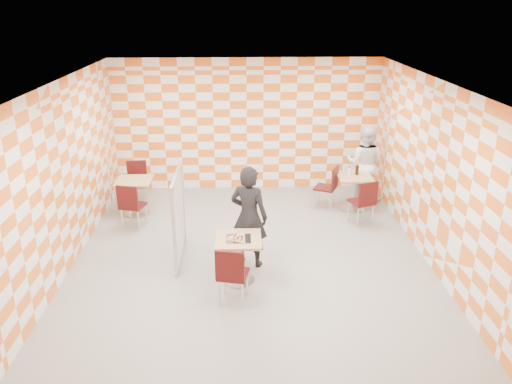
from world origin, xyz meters
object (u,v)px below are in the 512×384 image
at_px(chair_main_front, 232,272).
at_px(chair_second_front, 364,199).
at_px(empty_table, 135,191).
at_px(man_dark, 249,217).
at_px(man_white, 365,163).
at_px(second_table, 354,187).
at_px(partition, 179,216).
at_px(chair_empty_near, 131,203).
at_px(chair_second_side, 330,184).
at_px(soda_bottle, 357,170).
at_px(main_table, 239,252).
at_px(sport_bottle, 349,171).
at_px(chair_empty_far, 137,179).

relative_size(chair_main_front, chair_second_front, 1.00).
xyz_separation_m(empty_table, chair_main_front, (2.02, -3.38, 0.04)).
height_order(man_dark, man_white, man_dark).
bearing_deg(chair_second_front, man_dark, -146.96).
bearing_deg(man_dark, second_table, -112.39).
bearing_deg(partition, chair_empty_near, 131.33).
bearing_deg(man_dark, chair_second_side, -104.34).
bearing_deg(soda_bottle, chair_empty_near, -168.69).
relative_size(main_table, partition, 0.48).
bearing_deg(soda_bottle, chair_second_front, -91.85).
bearing_deg(chair_empty_near, chair_second_side, 12.80).
height_order(chair_second_front, chair_second_side, same).
xyz_separation_m(empty_table, chair_second_side, (4.04, 0.17, 0.04)).
bearing_deg(chair_second_front, chair_second_side, 121.68).
xyz_separation_m(chair_second_side, sport_bottle, (0.39, -0.03, 0.29)).
distance_m(main_table, sport_bottle, 3.69).
bearing_deg(sport_bottle, chair_second_front, -80.21).
bearing_deg(chair_second_front, second_table, 92.39).
distance_m(partition, man_dark, 1.20).
xyz_separation_m(empty_table, partition, (1.12, -1.94, 0.28)).
xyz_separation_m(chair_empty_far, partition, (1.20, -2.59, 0.25)).
height_order(second_table, empty_table, same).
bearing_deg(man_dark, chair_second_front, -124.62).
distance_m(empty_table, sport_bottle, 4.44).
relative_size(chair_empty_far, soda_bottle, 4.02).
height_order(second_table, partition, partition).
relative_size(man_white, soda_bottle, 7.33).
relative_size(chair_main_front, chair_empty_far, 1.00).
distance_m(partition, soda_bottle, 4.07).
height_order(main_table, chair_main_front, chair_main_front).
distance_m(chair_second_front, soda_bottle, 0.92).
bearing_deg(partition, main_table, -37.97).
relative_size(chair_main_front, chair_second_side, 1.00).
bearing_deg(sport_bottle, soda_bottle, 11.69).
distance_m(chair_empty_near, partition, 1.63).
bearing_deg(man_white, chair_empty_near, 39.51).
xyz_separation_m(second_table, chair_empty_far, (-4.61, 0.55, 0.04)).
xyz_separation_m(chair_second_front, chair_second_side, (-0.53, 0.86, 0.00)).
height_order(chair_second_front, chair_empty_far, same).
bearing_deg(partition, empty_table, 120.01).
xyz_separation_m(chair_second_side, chair_empty_far, (-4.11, 0.47, 0.00)).
bearing_deg(soda_bottle, partition, -148.63).
bearing_deg(chair_main_front, man_white, 54.73).
bearing_deg(second_table, main_table, -130.64).
xyz_separation_m(main_table, partition, (-1.00, 0.78, 0.28)).
distance_m(chair_second_side, soda_bottle, 0.64).
distance_m(main_table, chair_empty_far, 4.02).
bearing_deg(sport_bottle, man_dark, -132.71).
bearing_deg(chair_empty_near, chair_empty_far, 95.59).
bearing_deg(chair_empty_near, man_dark, -32.73).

